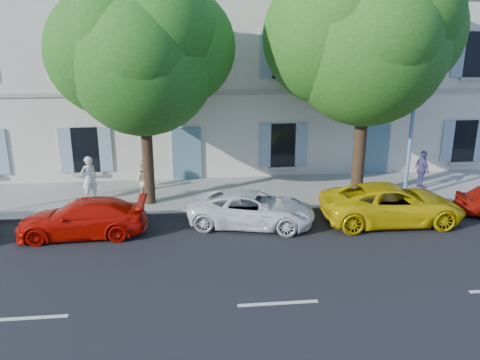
{
  "coord_description": "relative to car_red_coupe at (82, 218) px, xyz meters",
  "views": [
    {
      "loc": [
        -2.02,
        -13.97,
        6.2
      ],
      "look_at": [
        -0.29,
        2.0,
        1.4
      ],
      "focal_mm": 35.0,
      "sensor_mm": 36.0,
      "label": 1
    }
  ],
  "objects": [
    {
      "name": "ground",
      "position": [
        5.63,
        -0.85,
        -0.61
      ],
      "size": [
        90.0,
        90.0,
        0.0
      ],
      "primitive_type": "plane",
      "color": "black"
    },
    {
      "name": "sidewalk",
      "position": [
        5.63,
        3.6,
        -0.53
      ],
      "size": [
        36.0,
        4.5,
        0.15
      ],
      "primitive_type": "cube",
      "color": "#A09E96",
      "rests_on": "ground"
    },
    {
      "name": "kerb",
      "position": [
        5.63,
        1.43,
        -0.53
      ],
      "size": [
        36.0,
        0.16,
        0.16
      ],
      "primitive_type": "cube",
      "color": "#9E998E",
      "rests_on": "ground"
    },
    {
      "name": "building",
      "position": [
        5.63,
        9.35,
        5.39
      ],
      "size": [
        28.0,
        7.0,
        12.0
      ],
      "primitive_type": "cube",
      "color": "beige",
      "rests_on": "ground"
    },
    {
      "name": "car_red_coupe",
      "position": [
        0.0,
        0.0,
        0.0
      ],
      "size": [
        4.19,
        1.74,
        1.21
      ],
      "primitive_type": "imported",
      "rotation": [
        0.0,
        0.0,
        4.72
      ],
      "color": "red",
      "rests_on": "ground"
    },
    {
      "name": "car_white_coupe",
      "position": [
        5.66,
        0.28,
        -0.0
      ],
      "size": [
        4.69,
        2.95,
        1.21
      ],
      "primitive_type": "imported",
      "rotation": [
        0.0,
        0.0,
        1.34
      ],
      "color": "white",
      "rests_on": "ground"
    },
    {
      "name": "car_yellow_supercar",
      "position": [
        10.6,
        0.04,
        0.08
      ],
      "size": [
        4.99,
        2.37,
        1.38
      ],
      "primitive_type": "imported",
      "rotation": [
        0.0,
        0.0,
        1.55
      ],
      "color": "#DFBD09",
      "rests_on": "ground"
    },
    {
      "name": "tree_left",
      "position": [
        1.99,
        2.62,
        4.88
      ],
      "size": [
        5.35,
        5.35,
        8.3
      ],
      "color": "#3A2819",
      "rests_on": "sidewalk"
    },
    {
      "name": "tree_right",
      "position": [
        10.19,
        2.46,
        5.41
      ],
      "size": [
        5.93,
        5.93,
        9.14
      ],
      "color": "#3A2819",
      "rests_on": "sidewalk"
    },
    {
      "name": "street_lamp",
      "position": [
        12.03,
        1.88,
        3.84
      ],
      "size": [
        0.25,
        1.61,
        7.58
      ],
      "color": "#7293BF",
      "rests_on": "sidewalk"
    },
    {
      "name": "pedestrian_a",
      "position": [
        -0.36,
        3.15,
        0.44
      ],
      "size": [
        0.78,
        0.73,
        1.79
      ],
      "primitive_type": "imported",
      "rotation": [
        0.0,
        0.0,
        3.79
      ],
      "color": "silver",
      "rests_on": "sidewalk"
    },
    {
      "name": "pedestrian_b",
      "position": [
        1.77,
        2.82,
        0.39
      ],
      "size": [
        0.86,
        0.69,
        1.69
      ],
      "primitive_type": "imported",
      "rotation": [
        0.0,
        0.0,
        3.07
      ],
      "color": "tan",
      "rests_on": "sidewalk"
    },
    {
      "name": "pedestrian_c",
      "position": [
        13.34,
        3.32,
        0.35
      ],
      "size": [
        0.46,
        0.97,
        1.62
      ],
      "primitive_type": "imported",
      "rotation": [
        0.0,
        0.0,
        1.65
      ],
      "color": "#554B8B",
      "rests_on": "sidewalk"
    }
  ]
}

